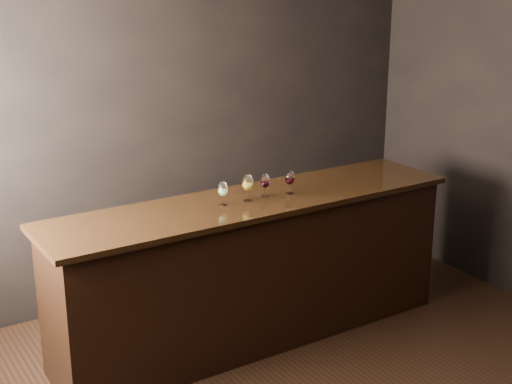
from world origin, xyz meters
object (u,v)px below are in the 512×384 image
bar_counter (254,272)px  glass_red_b (290,179)px  glass_red_a (265,182)px  glass_amber (248,184)px  back_bar_shelf (247,240)px  glass_white (223,190)px

bar_counter → glass_red_b: size_ratio=18.00×
bar_counter → glass_red_a: size_ratio=18.87×
bar_counter → glass_amber: size_ratio=16.06×
glass_amber → glass_red_b: (0.37, -0.02, -0.01)m
glass_red_a → bar_counter: bearing=-176.9°
glass_amber → glass_red_a: size_ratio=1.17×
bar_counter → glass_red_a: 0.72m
back_bar_shelf → glass_white: glass_white is taller
bar_counter → back_bar_shelf: (0.54, 0.99, -0.17)m
glass_red_b → glass_white: bearing=177.4°
glass_red_a → back_bar_shelf: bearing=66.2°
glass_white → glass_red_a: size_ratio=1.03×
glass_red_a → glass_white: bearing=-177.4°
back_bar_shelf → glass_red_a: bearing=-113.8°
glass_white → glass_amber: glass_amber is taller
glass_white → glass_amber: (0.21, -0.01, 0.02)m
bar_counter → glass_red_b: bearing=-7.7°
glass_amber → glass_red_b: glass_amber is taller
back_bar_shelf → glass_red_b: 1.38m
glass_amber → glass_red_a: (0.17, 0.03, -0.02)m
bar_counter → glass_amber: glass_amber is taller
back_bar_shelf → glass_amber: glass_amber is taller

